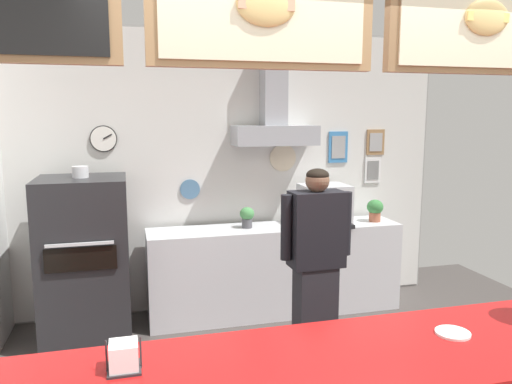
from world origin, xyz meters
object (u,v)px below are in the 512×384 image
Objects in this scene: espresso_machine at (324,205)px; napkin_holder at (124,357)px; pizza_oven at (85,260)px; potted_thyme at (375,209)px; shop_worker at (316,270)px; potted_rosemary at (247,216)px; condiment_plate at (453,333)px.

espresso_machine is 3.37m from napkin_holder.
pizza_oven is 3.25× the size of espresso_machine.
shop_worker is at bearing -131.94° from potted_thyme.
potted_thyme is 3.73m from napkin_holder.
potted_rosemary is at bearing 66.72° from napkin_holder.
potted_rosemary is (-0.19, 1.37, 0.15)m from shop_worker.
shop_worker is 10.14× the size of condiment_plate.
condiment_plate is (-1.06, -2.76, -0.03)m from potted_thyme.
shop_worker is 1.78m from potted_thyme.
pizza_oven is 2.38m from espresso_machine.
potted_thyme reaches higher than potted_rosemary.
shop_worker is 1.40m from potted_rosemary.
espresso_machine is (0.62, 1.34, 0.23)m from shop_worker.
condiment_plate is 1.14× the size of napkin_holder.
potted_rosemary is 1.48× the size of napkin_holder.
pizza_oven is 1.57m from potted_rosemary.
pizza_oven reaches higher than condiment_plate.
shop_worker is 7.85× the size of potted_rosemary.
shop_worker reaches higher than espresso_machine.
pizza_oven is 2.94m from potted_thyme.
condiment_plate is (-0.49, -2.77, -0.10)m from espresso_machine.
potted_rosemary is (1.54, 0.19, 0.28)m from pizza_oven.
espresso_machine is 3.45× the size of napkin_holder.
shop_worker reaches higher than potted_rosemary.
potted_rosemary is at bearing 96.50° from condiment_plate.
espresso_machine is at bearing 178.64° from potted_thyme.
shop_worker reaches higher than condiment_plate.
shop_worker is 1.44m from condiment_plate.
pizza_oven is 2.60m from napkin_holder.
potted_rosemary is at bearing 7.22° from pizza_oven.
pizza_oven reaches higher than napkin_holder.
shop_worker is (1.73, -1.18, 0.14)m from pizza_oven.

